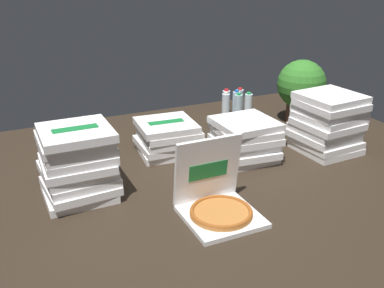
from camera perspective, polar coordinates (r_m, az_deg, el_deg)
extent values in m
cube|color=#2D2319|center=(2.64, 1.98, -3.57)|extent=(3.20, 2.40, 0.02)
cube|color=white|center=(2.17, 3.75, -9.26)|extent=(0.35, 0.35, 0.02)
cylinder|color=#B77033|center=(2.16, 3.76, -8.80)|extent=(0.30, 0.30, 0.02)
torus|color=#9C501E|center=(2.15, 3.77, -8.59)|extent=(0.30, 0.30, 0.02)
cube|color=white|center=(2.20, 2.00, -3.30)|extent=(0.35, 0.07, 0.35)
cube|color=#197A38|center=(2.19, 2.12, -3.44)|extent=(0.21, 0.01, 0.09)
cube|color=white|center=(2.80, 6.47, -1.41)|extent=(0.37, 0.37, 0.04)
cube|color=#197A38|center=(2.80, 6.49, -0.98)|extent=(0.23, 0.08, 0.00)
cube|color=white|center=(2.78, 6.76, -0.72)|extent=(0.38, 0.38, 0.04)
cube|color=#197A38|center=(2.77, 6.78, -0.29)|extent=(0.23, 0.09, 0.00)
cube|color=white|center=(2.78, 6.69, 0.24)|extent=(0.37, 0.37, 0.04)
cube|color=white|center=(2.76, 7.00, 0.98)|extent=(0.38, 0.38, 0.04)
cube|color=white|center=(2.74, 6.85, 1.80)|extent=(0.38, 0.38, 0.04)
cube|color=#197A38|center=(2.73, 6.87, 2.24)|extent=(0.23, 0.08, 0.00)
cube|color=white|center=(2.73, 6.87, 2.63)|extent=(0.35, 0.35, 0.04)
cube|color=white|center=(2.88, -3.27, -0.66)|extent=(0.38, 0.38, 0.04)
cube|color=white|center=(2.86, -3.34, 0.08)|extent=(0.36, 0.36, 0.04)
cube|color=#197A38|center=(2.85, -3.35, 0.50)|extent=(0.23, 0.07, 0.00)
cube|color=white|center=(2.84, -2.98, 0.86)|extent=(0.38, 0.38, 0.04)
cube|color=white|center=(2.82, -2.96, 1.64)|extent=(0.37, 0.37, 0.04)
cube|color=white|center=(2.80, -3.34, 2.42)|extent=(0.37, 0.37, 0.04)
cube|color=#197A38|center=(2.80, -3.35, 2.86)|extent=(0.23, 0.08, 0.00)
cube|color=white|center=(2.43, -14.31, -5.99)|extent=(0.35, 0.35, 0.04)
cube|color=white|center=(2.40, -14.14, -5.21)|extent=(0.37, 0.37, 0.04)
cube|color=white|center=(2.40, -14.18, -4.12)|extent=(0.36, 0.36, 0.04)
cube|color=#197A38|center=(2.39, -14.23, -3.64)|extent=(0.23, 0.07, 0.00)
cube|color=white|center=(2.38, -14.54, -3.20)|extent=(0.37, 0.37, 0.04)
cube|color=#197A38|center=(2.37, -14.59, -2.70)|extent=(0.23, 0.07, 0.00)
cube|color=white|center=(2.35, -14.55, -2.40)|extent=(0.35, 0.35, 0.04)
cube|color=white|center=(2.34, -14.48, -1.34)|extent=(0.35, 0.35, 0.04)
cube|color=white|center=(2.33, -14.64, -0.35)|extent=(0.35, 0.35, 0.04)
cube|color=white|center=(2.31, -14.89, 0.54)|extent=(0.35, 0.35, 0.04)
cube|color=white|center=(2.28, -14.71, 1.40)|extent=(0.35, 0.35, 0.04)
cube|color=#197A38|center=(2.27, -14.77, 1.93)|extent=(0.23, 0.06, 0.00)
cube|color=white|center=(3.02, 16.79, -0.45)|extent=(0.36, 0.36, 0.04)
cube|color=white|center=(3.01, 16.79, 0.28)|extent=(0.37, 0.37, 0.04)
cube|color=#197A38|center=(3.00, 16.84, 0.68)|extent=(0.23, 0.08, 0.00)
cube|color=white|center=(3.00, 16.48, 1.13)|extent=(0.38, 0.38, 0.04)
cube|color=#197A38|center=(2.99, 16.53, 1.53)|extent=(0.23, 0.08, 0.00)
cube|color=white|center=(2.99, 16.68, 1.90)|extent=(0.37, 0.37, 0.04)
cube|color=#197A38|center=(2.98, 16.73, 2.31)|extent=(0.23, 0.08, 0.00)
cube|color=white|center=(2.96, 17.00, 2.53)|extent=(0.37, 0.37, 0.04)
cube|color=white|center=(2.96, 17.18, 3.38)|extent=(0.38, 0.38, 0.04)
cube|color=#197A38|center=(2.95, 17.23, 3.79)|extent=(0.23, 0.09, 0.00)
cube|color=white|center=(2.95, 17.21, 4.20)|extent=(0.37, 0.37, 0.04)
cube|color=#197A38|center=(2.95, 17.26, 4.62)|extent=(0.23, 0.08, 0.00)
cube|color=white|center=(2.92, 17.40, 4.86)|extent=(0.37, 0.37, 0.04)
cube|color=white|center=(2.92, 17.38, 5.73)|extent=(0.38, 0.38, 0.04)
cylinder|color=silver|center=(3.56, 5.69, 5.16)|extent=(0.06, 0.06, 0.19)
cylinder|color=blue|center=(3.53, 5.76, 6.78)|extent=(0.03, 0.03, 0.02)
cylinder|color=white|center=(3.51, 7.23, 4.84)|extent=(0.06, 0.06, 0.19)
cylinder|color=#239951|center=(3.48, 7.31, 6.48)|extent=(0.03, 0.03, 0.02)
cylinder|color=white|center=(3.58, 4.39, 5.32)|extent=(0.06, 0.06, 0.19)
cylinder|color=red|center=(3.55, 4.44, 6.93)|extent=(0.03, 0.03, 0.02)
cylinder|color=silver|center=(3.48, 5.94, 4.74)|extent=(0.06, 0.06, 0.19)
cylinder|color=#239951|center=(3.45, 6.01, 6.40)|extent=(0.03, 0.03, 0.02)
cylinder|color=white|center=(3.49, 4.34, 4.89)|extent=(0.06, 0.06, 0.19)
cylinder|color=white|center=(3.46, 4.39, 6.53)|extent=(0.03, 0.03, 0.02)
cylinder|color=silver|center=(3.62, 6.13, 5.45)|extent=(0.06, 0.06, 0.19)
cylinder|color=red|center=(3.59, 6.20, 7.05)|extent=(0.03, 0.03, 0.02)
cylinder|color=#513323|center=(3.51, 13.55, 3.94)|extent=(0.20, 0.20, 0.14)
sphere|color=#327827|center=(3.45, 13.88, 7.47)|extent=(0.36, 0.36, 0.36)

